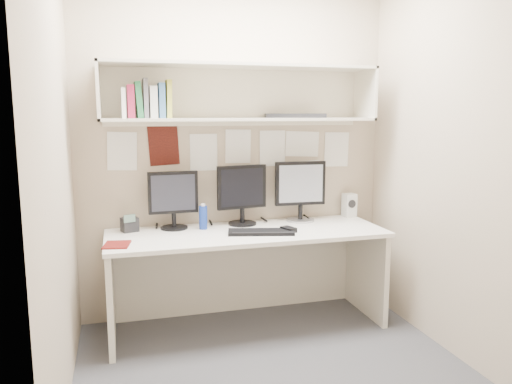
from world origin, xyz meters
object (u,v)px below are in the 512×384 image
object	(u,v)px
monitor_right	(300,189)
speaker	(349,205)
monitor_left	(173,197)
maroon_notebook	(117,245)
monitor_center	(242,192)
desk_phone	(130,224)
keyboard	(261,232)
desk	(247,279)

from	to	relation	value
monitor_right	speaker	bearing A→B (deg)	8.31
monitor_left	maroon_notebook	distance (m)	0.61
monitor_right	speaker	xyz separation A→B (m)	(0.45, 0.04, -0.16)
monitor_center	maroon_notebook	distance (m)	1.04
speaker	desk_phone	size ratio (longest dim) A/B	1.41
monitor_left	monitor_right	world-z (taller)	monitor_right
monitor_left	keyboard	distance (m)	0.70
keyboard	speaker	world-z (taller)	speaker
keyboard	desk_phone	size ratio (longest dim) A/B	3.43
monitor_center	maroon_notebook	bearing A→B (deg)	-165.74
monitor_left	monitor_right	bearing A→B (deg)	-1.99
monitor_center	speaker	distance (m)	0.94
monitor_left	maroon_notebook	size ratio (longest dim) A/B	2.19
desk	keyboard	world-z (taller)	keyboard
keyboard	desk	bearing A→B (deg)	137.80
monitor_left	maroon_notebook	world-z (taller)	monitor_left
speaker	desk_phone	world-z (taller)	speaker
monitor_left	keyboard	xyz separation A→B (m)	(0.58, -0.33, -0.22)
speaker	maroon_notebook	xyz separation A→B (m)	(-1.85, -0.43, -0.09)
keyboard	maroon_notebook	world-z (taller)	keyboard
monitor_left	desk_phone	bearing A→B (deg)	-179.36
monitor_center	maroon_notebook	xyz separation A→B (m)	(-0.93, -0.39, -0.24)
maroon_notebook	desk	bearing A→B (deg)	20.50
maroon_notebook	monitor_center	bearing A→B (deg)	32.66
monitor_center	desk_phone	xyz separation A→B (m)	(-0.84, -0.01, -0.20)
monitor_left	maroon_notebook	bearing A→B (deg)	-138.59
desk_phone	keyboard	bearing A→B (deg)	-39.01
speaker	monitor_center	bearing A→B (deg)	178.49
desk	keyboard	distance (m)	0.40
desk	monitor_left	size ratio (longest dim) A/B	4.72
keyboard	desk_phone	world-z (taller)	desk_phone
monitor_center	monitor_right	size ratio (longest dim) A/B	0.97
monitor_right	keyboard	xyz separation A→B (m)	(-0.42, -0.33, -0.25)
monitor_right	monitor_left	bearing A→B (deg)	-177.26
monitor_right	desk_phone	xyz separation A→B (m)	(-1.31, -0.01, -0.20)
monitor_left	monitor_right	distance (m)	0.99
desk	desk_phone	xyz separation A→B (m)	(-0.82, 0.20, 0.42)
speaker	keyboard	bearing A→B (deg)	-160.89
desk	monitor_left	bearing A→B (deg)	156.39
monitor_right	maroon_notebook	distance (m)	1.48
monitor_right	maroon_notebook	size ratio (longest dim) A/B	2.43
keyboard	desk_phone	bearing A→B (deg)	174.20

